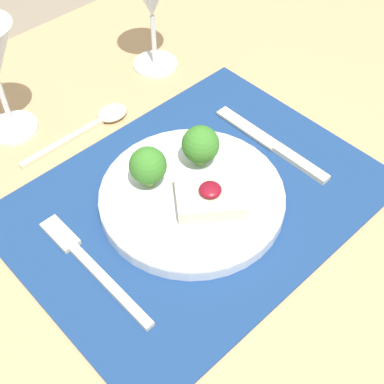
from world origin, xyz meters
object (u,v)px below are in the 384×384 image
(dinner_plate, at_px, (191,191))
(knife, at_px, (278,148))
(spoon, at_px, (100,120))
(fork, at_px, (87,262))

(dinner_plate, height_order, knife, dinner_plate)
(knife, relative_size, spoon, 1.09)
(knife, distance_m, spoon, 0.27)
(fork, distance_m, knife, 0.32)
(fork, xyz_separation_m, knife, (0.32, -0.03, -0.00))
(fork, bearing_deg, dinner_plate, -5.39)
(dinner_plate, distance_m, fork, 0.16)
(fork, height_order, spoon, spoon)
(fork, relative_size, knife, 1.00)
(knife, bearing_deg, spoon, 124.12)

